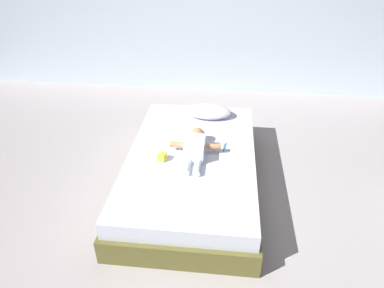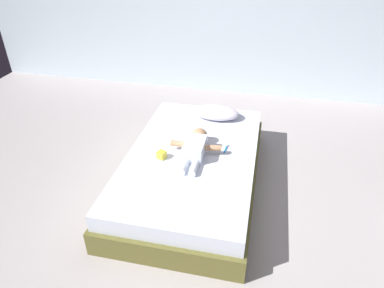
{
  "view_description": "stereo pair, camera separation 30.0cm",
  "coord_description": "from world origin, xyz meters",
  "px_view_note": "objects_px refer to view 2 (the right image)",
  "views": [
    {
      "loc": [
        -0.0,
        -2.06,
        2.21
      ],
      "look_at": [
        -0.29,
        0.63,
        0.47
      ],
      "focal_mm": 32.65,
      "sensor_mm": 36.0,
      "label": 1
    },
    {
      "loc": [
        0.29,
        -2.01,
        2.21
      ],
      "look_at": [
        -0.29,
        0.63,
        0.47
      ],
      "focal_mm": 32.65,
      "sensor_mm": 36.0,
      "label": 2
    }
  ],
  "objects_px": {
    "bed": "(192,169)",
    "toy_block": "(162,155)",
    "pillow": "(216,113)",
    "baby": "(196,147)",
    "toothbrush": "(226,148)"
  },
  "relations": [
    {
      "from": "toothbrush",
      "to": "baby",
      "type": "bearing_deg",
      "value": -154.55
    },
    {
      "from": "toy_block",
      "to": "toothbrush",
      "type": "bearing_deg",
      "value": 26.41
    },
    {
      "from": "baby",
      "to": "pillow",
      "type": "bearing_deg",
      "value": 84.25
    },
    {
      "from": "toy_block",
      "to": "baby",
      "type": "bearing_deg",
      "value": 27.3
    },
    {
      "from": "pillow",
      "to": "toy_block",
      "type": "bearing_deg",
      "value": -112.29
    },
    {
      "from": "pillow",
      "to": "toothbrush",
      "type": "height_order",
      "value": "pillow"
    },
    {
      "from": "pillow",
      "to": "baby",
      "type": "height_order",
      "value": "baby"
    },
    {
      "from": "bed",
      "to": "toy_block",
      "type": "relative_size",
      "value": 23.29
    },
    {
      "from": "toothbrush",
      "to": "toy_block",
      "type": "height_order",
      "value": "toy_block"
    },
    {
      "from": "bed",
      "to": "toy_block",
      "type": "height_order",
      "value": "toy_block"
    },
    {
      "from": "bed",
      "to": "toy_block",
      "type": "distance_m",
      "value": 0.37
    },
    {
      "from": "pillow",
      "to": "baby",
      "type": "relative_size",
      "value": 0.81
    },
    {
      "from": "baby",
      "to": "toothbrush",
      "type": "relative_size",
      "value": 4.61
    },
    {
      "from": "pillow",
      "to": "toy_block",
      "type": "distance_m",
      "value": 0.95
    },
    {
      "from": "bed",
      "to": "pillow",
      "type": "relative_size",
      "value": 4.06
    }
  ]
}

